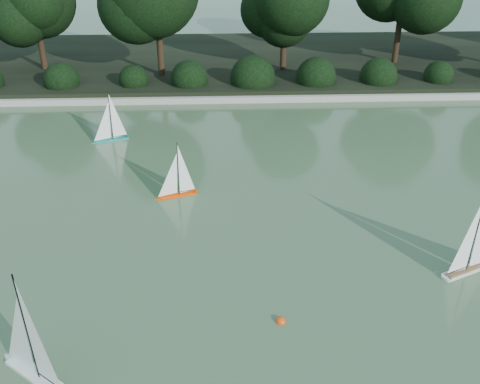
# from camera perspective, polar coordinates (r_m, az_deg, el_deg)

# --- Properties ---
(ground) EXTENTS (80.00, 80.00, 0.00)m
(ground) POSITION_cam_1_polar(r_m,az_deg,el_deg) (8.25, 6.51, -11.09)
(ground) COLOR #3C5633
(ground) RESTS_ON ground
(pond_coping) EXTENTS (40.00, 0.35, 0.18)m
(pond_coping) POSITION_cam_1_polar(r_m,az_deg,el_deg) (16.15, 1.94, 9.94)
(pond_coping) COLOR gray
(pond_coping) RESTS_ON ground
(far_bank) EXTENTS (40.00, 8.00, 0.30)m
(far_bank) POSITION_cam_1_polar(r_m,az_deg,el_deg) (19.96, 1.09, 13.77)
(far_bank) COLOR black
(far_bank) RESTS_ON ground
(shrub_hedge) EXTENTS (29.10, 1.10, 1.10)m
(shrub_hedge) POSITION_cam_1_polar(r_m,az_deg,el_deg) (16.90, 1.73, 12.07)
(shrub_hedge) COLOR black
(shrub_hedge) RESTS_ON ground
(sailboat_white_a) EXTENTS (1.11, 0.90, 1.75)m
(sailboat_white_a) POSITION_cam_1_polar(r_m,az_deg,el_deg) (7.40, -21.62, -16.15)
(sailboat_white_a) COLOR silver
(sailboat_white_a) RESTS_ON ground
(sailboat_white_b) EXTENTS (1.12, 0.61, 1.58)m
(sailboat_white_b) POSITION_cam_1_polar(r_m,az_deg,el_deg) (9.38, 23.72, -6.40)
(sailboat_white_b) COLOR silver
(sailboat_white_b) RESTS_ON ground
(sailboat_orange) EXTENTS (0.90, 0.42, 1.25)m
(sailboat_orange) POSITION_cam_1_polar(r_m,az_deg,el_deg) (10.80, -7.05, 0.46)
(sailboat_orange) COLOR #FF4100
(sailboat_orange) RESTS_ON ground
(sailboat_teal) EXTENTS (0.95, 0.50, 1.33)m
(sailboat_teal) POSITION_cam_1_polar(r_m,az_deg,el_deg) (13.69, -13.91, 6.13)
(sailboat_teal) COLOR #137E6E
(sailboat_teal) RESTS_ON ground
(race_buoy) EXTENTS (0.15, 0.15, 0.15)m
(race_buoy) POSITION_cam_1_polar(r_m,az_deg,el_deg) (7.82, 4.36, -13.63)
(race_buoy) COLOR #DD400B
(race_buoy) RESTS_ON ground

